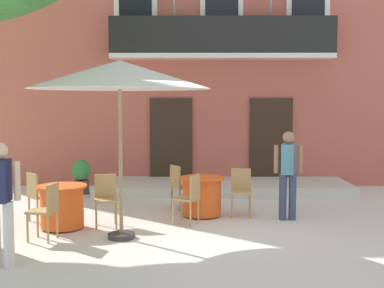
% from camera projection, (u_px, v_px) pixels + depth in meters
% --- Properties ---
extents(ground_plane, '(120.00, 120.00, 0.00)m').
position_uv_depth(ground_plane, '(178.00, 235.00, 8.45)').
color(ground_plane, silver).
extents(building_facade, '(13.00, 5.09, 7.50)m').
position_uv_depth(building_facade, '(218.00, 50.00, 15.10)').
color(building_facade, '#BC5B4C').
rests_on(building_facade, ground).
extents(entrance_step_platform, '(6.11, 1.87, 0.25)m').
position_uv_depth(entrance_step_platform, '(223.00, 187.00, 12.48)').
color(entrance_step_platform, silver).
rests_on(entrance_step_platform, ground).
extents(cafe_table_near_tree, '(0.86, 0.86, 0.76)m').
position_uv_depth(cafe_table_near_tree, '(62.00, 206.00, 8.83)').
color(cafe_table_near_tree, '#EA561E').
rests_on(cafe_table_near_tree, ground).
extents(cafe_chair_near_tree_0, '(0.57, 0.57, 0.91)m').
position_uv_depth(cafe_chair_near_tree_0, '(38.00, 193.00, 9.31)').
color(cafe_chair_near_tree_0, tan).
rests_on(cafe_chair_near_tree_0, ground).
extents(cafe_chair_near_tree_1, '(0.46, 0.46, 0.91)m').
position_uv_depth(cafe_chair_near_tree_1, '(47.00, 208.00, 8.07)').
color(cafe_chair_near_tree_1, tan).
rests_on(cafe_chair_near_tree_1, ground).
extents(cafe_chair_near_tree_2, '(0.47, 0.47, 0.91)m').
position_uv_depth(cafe_chair_near_tree_2, '(106.00, 196.00, 9.04)').
color(cafe_chair_near_tree_2, tan).
rests_on(cafe_chair_near_tree_2, ground).
extents(cafe_table_middle, '(0.86, 0.86, 0.76)m').
position_uv_depth(cafe_table_middle, '(202.00, 196.00, 9.82)').
color(cafe_table_middle, '#EA561E').
rests_on(cafe_table_middle, ground).
extents(cafe_chair_middle_0, '(0.53, 0.53, 0.91)m').
position_uv_depth(cafe_chair_middle_0, '(190.00, 196.00, 9.09)').
color(cafe_chair_middle_0, tan).
rests_on(cafe_chair_middle_0, ground).
extents(cafe_chair_middle_1, '(0.42, 0.42, 0.91)m').
position_uv_depth(cafe_chair_middle_1, '(241.00, 189.00, 9.83)').
color(cafe_chair_middle_1, tan).
rests_on(cafe_chair_middle_1, ground).
extents(cafe_chair_middle_2, '(0.55, 0.55, 0.91)m').
position_uv_depth(cafe_chair_middle_2, '(180.00, 184.00, 10.42)').
color(cafe_chair_middle_2, tan).
rests_on(cafe_chair_middle_2, ground).
extents(cafe_umbrella, '(2.90, 2.90, 2.85)m').
position_uv_depth(cafe_umbrella, '(120.00, 76.00, 8.03)').
color(cafe_umbrella, '#997A56').
rests_on(cafe_umbrella, ground).
extents(ground_planter_left, '(0.45, 0.45, 0.82)m').
position_uv_depth(ground_planter_left, '(81.00, 175.00, 12.22)').
color(ground_planter_left, '#47423D').
rests_on(ground_planter_left, ground).
extents(pedestrian_near_entrance, '(0.53, 0.39, 1.65)m').
position_uv_depth(pedestrian_near_entrance, '(288.00, 170.00, 9.46)').
color(pedestrian_near_entrance, '#384260').
rests_on(pedestrian_near_entrance, ground).
extents(pedestrian_mid_plaza, '(0.53, 0.36, 1.67)m').
position_uv_depth(pedestrian_mid_plaza, '(1.00, 197.00, 6.72)').
color(pedestrian_mid_plaza, silver).
rests_on(pedestrian_mid_plaza, ground).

